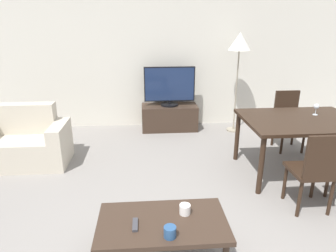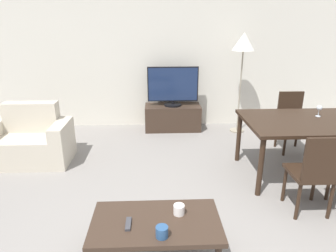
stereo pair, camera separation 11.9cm
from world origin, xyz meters
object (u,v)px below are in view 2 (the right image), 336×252
remote_primary (128,224)px  wine_glass_left (319,109)px  armchair (30,142)px  tv_stand (173,117)px  dining_chair_near (315,171)px  cup_colored_far (162,232)px  dining_table (303,126)px  coffee_table (156,226)px  floor_lamp (244,46)px  cup_white_near (179,210)px  dining_chair_far (291,119)px  tv (173,86)px

remote_primary → wine_glass_left: 2.77m
remote_primary → wine_glass_left: bearing=34.8°
armchair → tv_stand: (2.05, 1.23, -0.07)m
dining_chair_near → wine_glass_left: (0.49, 0.96, 0.35)m
remote_primary → cup_colored_far: cup_colored_far is taller
dining_table → armchair: bearing=171.1°
coffee_table → floor_lamp: bearing=64.1°
cup_white_near → tv_stand: bearing=87.6°
coffee_table → dining_table: size_ratio=0.73×
armchair → cup_colored_far: size_ratio=12.04×
remote_primary → cup_white_near: bearing=17.1°
armchair → cup_colored_far: armchair is taller
dining_table → wine_glass_left: (0.25, 0.14, 0.18)m
armchair → cup_white_near: 2.67m
cup_white_near → remote_primary: bearing=-162.9°
remote_primary → floor_lamp: bearing=61.3°
coffee_table → cup_colored_far: 0.21m
dining_chair_near → dining_table: bearing=73.3°
dining_chair_near → cup_colored_far: bearing=-153.4°
tv_stand → coffee_table: 3.18m
tv_stand → dining_table: size_ratio=0.70×
armchair → dining_chair_far: dining_chair_far is taller
floor_lamp → remote_primary: size_ratio=11.25×
coffee_table → wine_glass_left: wine_glass_left is taller
tv_stand → wine_glass_left: size_ratio=6.71×
floor_lamp → remote_primary: 3.63m
cup_white_near → dining_table: bearing=39.1°
dining_chair_near → floor_lamp: (-0.09, 2.43, 0.99)m
armchair → tv: bearing=30.9°
tv → floor_lamp: bearing=-8.0°
tv_stand → tv: 0.56m
wine_glass_left → floor_lamp: bearing=111.5°
dining_chair_near → cup_colored_far: size_ratio=9.60×
dining_chair_far → wine_glass_left: size_ratio=5.98×
coffee_table → remote_primary: 0.22m
cup_white_near → cup_colored_far: bearing=-118.6°
floor_lamp → remote_primary: bearing=-118.7°
tv_stand → cup_colored_far: size_ratio=10.77×
cup_colored_far → dining_chair_near: bearing=26.6°
dining_chair_near → cup_colored_far: 1.68m
armchair → remote_primary: armchair is taller
armchair → dining_chair_far: size_ratio=1.25×
coffee_table → remote_primary: size_ratio=6.75×
armchair → dining_chair_near: size_ratio=1.25×
tv_stand → coffee_table: bearing=-95.7°
wine_glass_left → dining_chair_far: bearing=90.5°
floor_lamp → wine_glass_left: (0.58, -1.47, -0.65)m
tv → wine_glass_left: (1.72, -1.64, 0.05)m
cup_white_near → armchair: bearing=135.9°
dining_chair_far → floor_lamp: bearing=125.7°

